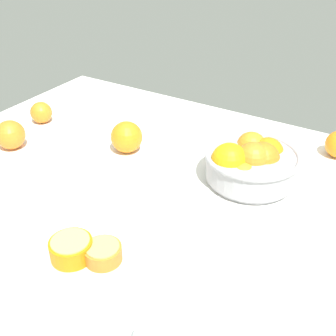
% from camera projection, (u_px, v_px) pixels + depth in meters
% --- Properties ---
extents(ground_plane, '(1.41, 1.01, 0.03)m').
position_uv_depth(ground_plane, '(170.00, 202.00, 0.97)').
color(ground_plane, white).
extents(fruit_bowl, '(0.23, 0.23, 0.11)m').
position_uv_depth(fruit_bowl, '(251.00, 162.00, 0.99)').
color(fruit_bowl, '#99999E').
rests_on(fruit_bowl, ground_plane).
extents(cutting_board, '(0.31, 0.23, 0.02)m').
position_uv_depth(cutting_board, '(90.00, 246.00, 0.81)').
color(cutting_board, beige).
rests_on(cutting_board, ground_plane).
extents(orange_half_0, '(0.08, 0.08, 0.04)m').
position_uv_depth(orange_half_0, '(71.00, 249.00, 0.77)').
color(orange_half_0, orange).
rests_on(orange_half_0, cutting_board).
extents(orange_half_1, '(0.07, 0.07, 0.03)m').
position_uv_depth(orange_half_1, '(103.00, 253.00, 0.76)').
color(orange_half_1, orange).
rests_on(orange_half_1, cutting_board).
extents(loose_orange_0, '(0.09, 0.09, 0.09)m').
position_uv_depth(loose_orange_0, '(127.00, 137.00, 1.12)').
color(loose_orange_0, orange).
rests_on(loose_orange_0, ground_plane).
extents(loose_orange_2, '(0.07, 0.07, 0.07)m').
position_uv_depth(loose_orange_2, '(41.00, 112.00, 1.27)').
color(loose_orange_2, orange).
rests_on(loose_orange_2, ground_plane).
extents(loose_orange_4, '(0.08, 0.08, 0.08)m').
position_uv_depth(loose_orange_4, '(10.00, 135.00, 1.13)').
color(loose_orange_4, orange).
rests_on(loose_orange_4, ground_plane).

